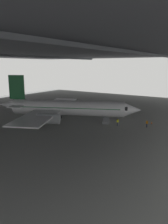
{
  "coord_description": "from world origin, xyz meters",
  "views": [
    {
      "loc": [
        -43.26,
        -31.35,
        13.61
      ],
      "look_at": [
        0.78,
        -2.41,
        2.53
      ],
      "focal_mm": 35.77,
      "sensor_mm": 36.0,
      "label": 1
    }
  ],
  "objects_px": {
    "boarding_stairs": "(106,120)",
    "crew_worker_near_nose": "(147,123)",
    "airplane_main": "(65,108)",
    "crew_worker_by_stairs": "(118,122)",
    "traffic_cone_orange": "(152,123)"
  },
  "relations": [
    {
      "from": "crew_worker_near_nose",
      "to": "crew_worker_by_stairs",
      "type": "xyz_separation_m",
      "value": [
        -2.32,
        6.04,
        -0.0
      ]
    },
    {
      "from": "boarding_stairs",
      "to": "crew_worker_near_nose",
      "type": "height_order",
      "value": "boarding_stairs"
    },
    {
      "from": "airplane_main",
      "to": "crew_worker_by_stairs",
      "type": "bearing_deg",
      "value": -75.21
    },
    {
      "from": "boarding_stairs",
      "to": "traffic_cone_orange",
      "type": "relative_size",
      "value": 7.69
    },
    {
      "from": "airplane_main",
      "to": "crew_worker_near_nose",
      "type": "xyz_separation_m",
      "value": [
        5.62,
        -18.52,
        -2.45
      ]
    },
    {
      "from": "crew_worker_by_stairs",
      "to": "boarding_stairs",
      "type": "bearing_deg",
      "value": 70.46
    },
    {
      "from": "boarding_stairs",
      "to": "traffic_cone_orange",
      "type": "distance_m",
      "value": 10.75
    },
    {
      "from": "boarding_stairs",
      "to": "crew_worker_near_nose",
      "type": "xyz_separation_m",
      "value": [
        1.03,
        -9.68,
        0.23
      ]
    },
    {
      "from": "boarding_stairs",
      "to": "crew_worker_near_nose",
      "type": "distance_m",
      "value": 9.73
    },
    {
      "from": "airplane_main",
      "to": "crew_worker_by_stairs",
      "type": "height_order",
      "value": "airplane_main"
    },
    {
      "from": "crew_worker_by_stairs",
      "to": "airplane_main",
      "type": "bearing_deg",
      "value": 104.79
    },
    {
      "from": "crew_worker_by_stairs",
      "to": "traffic_cone_orange",
      "type": "bearing_deg",
      "value": -45.49
    },
    {
      "from": "traffic_cone_orange",
      "to": "airplane_main",
      "type": "bearing_deg",
      "value": 116.5
    },
    {
      "from": "airplane_main",
      "to": "crew_worker_by_stairs",
      "type": "xyz_separation_m",
      "value": [
        3.29,
        -12.48,
        -2.45
      ]
    },
    {
      "from": "crew_worker_near_nose",
      "to": "crew_worker_by_stairs",
      "type": "height_order",
      "value": "crew_worker_near_nose"
    }
  ]
}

